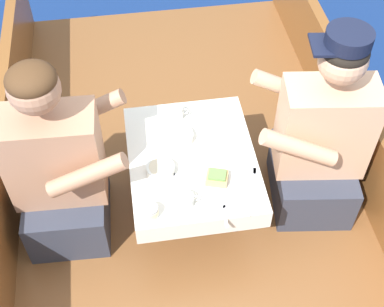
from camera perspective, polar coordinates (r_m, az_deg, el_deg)
The scene contains 21 objects.
ground_plane at distance 2.90m, azimuth 0.15°, elevation -9.66°, with size 60.00×60.00×0.00m, color navy.
boat_deck at distance 2.78m, azimuth 0.16°, elevation -8.12°, with size 1.81×3.49×0.29m, color brown.
gunwale_port at distance 2.56m, azimuth -19.68°, elevation -5.89°, with size 0.06×3.49×0.41m, color brown.
gunwale_starboard at distance 2.72m, azimuth 18.76°, elevation -1.35°, with size 0.06×3.49×0.41m, color brown.
cockpit_table at distance 2.42m, azimuth 0.00°, elevation -1.01°, with size 0.57×0.70×0.38m.
person_port at distance 2.39m, azimuth -13.93°, elevation -1.82°, with size 0.54×0.46×0.97m.
person_starboard at distance 2.49m, azimuth 13.46°, elevation 1.20°, with size 0.56×0.50×1.01m.
plate_sandwich at distance 2.30m, azimuth 2.65°, elevation -2.99°, with size 0.18×0.18×0.01m.
plate_bread at distance 2.50m, azimuth 3.06°, elevation 2.73°, with size 0.20×0.20×0.01m.
sandwich at distance 2.27m, azimuth 2.68°, elevation -2.57°, with size 0.11×0.10×0.05m.
bowl_port_near at distance 2.32m, azimuth -3.39°, elevation -1.66°, with size 0.12×0.12×0.04m.
bowl_starboard_near at distance 2.44m, azimuth -1.45°, elevation 1.86°, with size 0.13×0.13×0.04m.
coffee_cup_port at distance 2.53m, azimuth -1.66°, elevation 4.41°, with size 0.09×0.07×0.07m.
coffee_cup_starboard at distance 2.21m, azimuth -0.78°, elevation -4.96°, with size 0.11×0.08×0.05m.
tin_can at distance 2.18m, azimuth -4.46°, elevation -6.19°, with size 0.07×0.07×0.05m.
utensil_knife_port at distance 2.21m, azimuth 3.50°, elevation -6.09°, with size 0.02×0.17×0.00m.
utensil_fork_starboard at distance 2.32m, azimuth 6.71°, elevation -2.83°, with size 0.05×0.17×0.00m.
utensil_spoon_center at distance 2.40m, azimuth 5.00°, elevation -0.18°, with size 0.17×0.07×0.01m.
utensil_knife_starboard at distance 2.21m, azimuth 2.25°, elevation -6.11°, with size 0.17×0.05×0.00m.
utensil_fork_port at distance 2.31m, azimuth -1.04°, elevation -2.51°, with size 0.16×0.09×0.00m.
utensil_spoon_starboard at distance 2.27m, azimuth 6.32°, elevation -4.35°, with size 0.07×0.17×0.01m.
Camera 1 is at (-0.23, -1.48, 2.49)m, focal length 50.00 mm.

